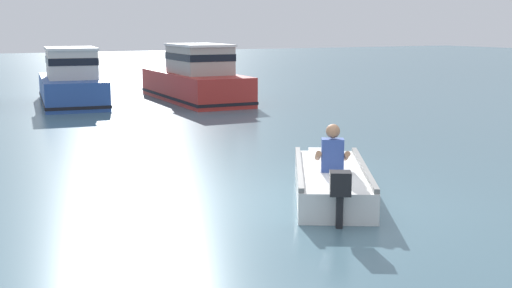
% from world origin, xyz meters
% --- Properties ---
extents(ground_plane, '(120.00, 120.00, 0.00)m').
position_xyz_m(ground_plane, '(0.00, 0.00, 0.00)').
color(ground_plane, slate).
extents(rowboat_with_person, '(2.51, 3.44, 1.19)m').
position_xyz_m(rowboat_with_person, '(0.65, 0.14, 0.25)').
color(rowboat_with_person, white).
rests_on(rowboat_with_person, ground).
extents(moored_boat_blue, '(2.73, 5.69, 1.97)m').
position_xyz_m(moored_boat_blue, '(-0.42, 14.49, 0.74)').
color(moored_boat_blue, '#2D519E').
rests_on(moored_boat_blue, ground).
extents(moored_boat_red, '(2.36, 6.46, 2.05)m').
position_xyz_m(moored_boat_red, '(3.79, 13.48, 0.77)').
color(moored_boat_red, '#B72D28').
rests_on(moored_boat_red, ground).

